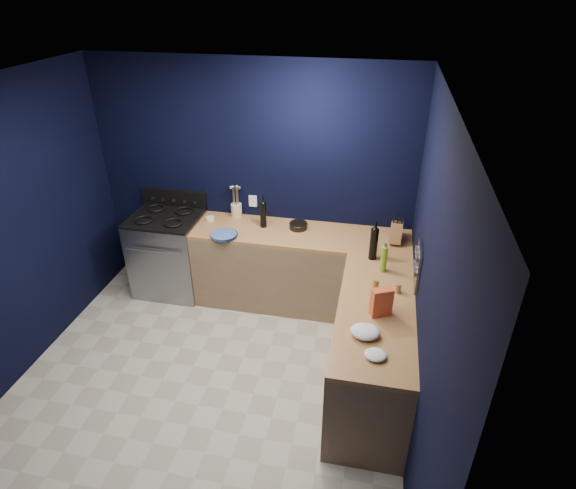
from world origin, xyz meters
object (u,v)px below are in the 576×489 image
(utensil_crock, at_px, (237,210))
(crouton_bag, at_px, (381,302))
(gas_range, at_px, (170,254))
(knife_block, at_px, (396,233))
(plate_stack, at_px, (224,235))

(utensil_crock, height_order, crouton_bag, crouton_bag)
(gas_range, xyz_separation_m, knife_block, (2.51, 0.03, 0.55))
(utensil_crock, relative_size, crouton_bag, 0.61)
(gas_range, bearing_deg, knife_block, 0.60)
(plate_stack, height_order, knife_block, knife_block)
(gas_range, height_order, crouton_bag, crouton_bag)
(utensil_crock, bearing_deg, knife_block, -7.75)
(gas_range, bearing_deg, crouton_bag, -26.75)
(knife_block, height_order, crouton_bag, crouton_bag)
(plate_stack, height_order, crouton_bag, crouton_bag)
(plate_stack, xyz_separation_m, crouton_bag, (1.64, -0.99, 0.11))
(utensil_crock, xyz_separation_m, knife_block, (1.76, -0.24, 0.03))
(utensil_crock, xyz_separation_m, crouton_bag, (1.65, -1.47, 0.05))
(plate_stack, bearing_deg, utensil_crock, 90.71)
(plate_stack, distance_m, crouton_bag, 1.92)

